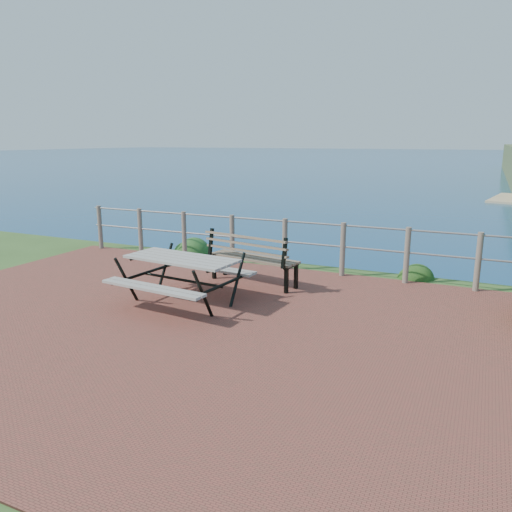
{
  "coord_description": "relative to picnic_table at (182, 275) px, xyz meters",
  "views": [
    {
      "loc": [
        3.45,
        -5.49,
        2.5
      ],
      "look_at": [
        0.33,
        1.3,
        0.75
      ],
      "focal_mm": 35.0,
      "sensor_mm": 36.0,
      "label": 1
    }
  ],
  "objects": [
    {
      "name": "ocean",
      "position": [
        0.66,
        199.27,
        -0.47
      ],
      "size": [
        1200.0,
        1200.0,
        0.0
      ],
      "primitive_type": "plane",
      "color": "#12546F",
      "rests_on": "ground"
    },
    {
      "name": "picnic_table",
      "position": [
        0.0,
        0.0,
        0.0
      ],
      "size": [
        1.8,
        1.5,
        0.73
      ],
      "rotation": [
        0.0,
        0.0,
        -0.1
      ],
      "color": "gray",
      "rests_on": "ground"
    },
    {
      "name": "safety_railing",
      "position": [
        0.66,
        2.62,
        0.1
      ],
      "size": [
        9.4,
        0.1,
        1.0
      ],
      "color": "#6B5B4C",
      "rests_on": "ground"
    },
    {
      "name": "park_bench",
      "position": [
        0.53,
        1.46,
        0.15
      ],
      "size": [
        1.72,
        0.72,
        0.94
      ],
      "rotation": [
        0.0,
        0.0,
        -0.18
      ],
      "color": "brown",
      "rests_on": "ground"
    },
    {
      "name": "shrub_lip_west",
      "position": [
        -1.91,
        3.29,
        -0.47
      ],
      "size": [
        0.76,
        0.76,
        0.49
      ],
      "primitive_type": "ellipsoid",
      "color": "#23511E",
      "rests_on": "ground"
    },
    {
      "name": "shrub_lip_east",
      "position": [
        3.16,
        3.05,
        -0.47
      ],
      "size": [
        0.72,
        0.72,
        0.45
      ],
      "primitive_type": "ellipsoid",
      "color": "#1E4615",
      "rests_on": "ground"
    },
    {
      "name": "ground",
      "position": [
        0.66,
        -0.73,
        -0.47
      ],
      "size": [
        10.0,
        7.0,
        0.12
      ],
      "primitive_type": "cube",
      "color": "brown",
      "rests_on": "ground"
    }
  ]
}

